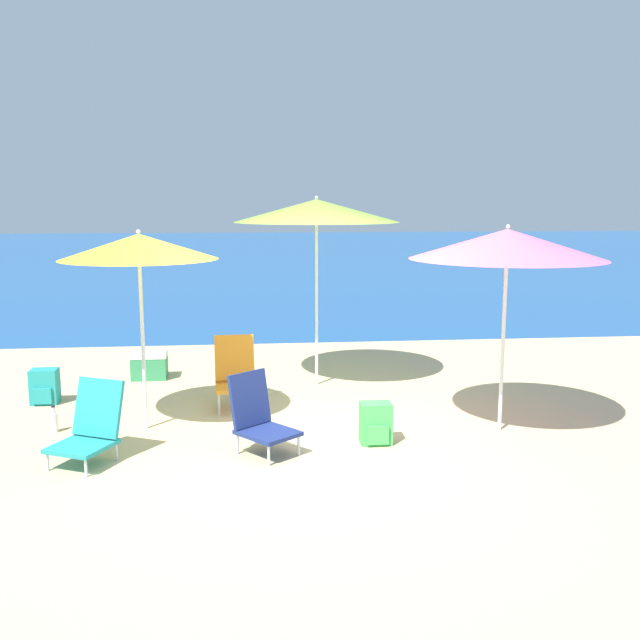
% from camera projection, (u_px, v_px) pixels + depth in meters
% --- Properties ---
extents(ground_plane, '(60.00, 60.00, 0.00)m').
position_uv_depth(ground_plane, '(295.00, 440.00, 6.73)').
color(ground_plane, '#D1BA89').
extents(sea_water, '(60.00, 40.00, 0.01)m').
position_uv_depth(sea_water, '(256.00, 253.00, 30.91)').
color(sea_water, '#1E5699').
rests_on(sea_water, ground).
extents(beach_umbrella_lime, '(1.97, 1.97, 2.29)m').
position_uv_depth(beach_umbrella_lime, '(317.00, 211.00, 8.43)').
color(beach_umbrella_lime, white).
rests_on(beach_umbrella_lime, ground).
extents(beach_umbrella_yellow, '(1.51, 1.51, 1.96)m').
position_uv_depth(beach_umbrella_yellow, '(139.00, 247.00, 6.79)').
color(beach_umbrella_yellow, white).
rests_on(beach_umbrella_yellow, ground).
extents(beach_umbrella_pink, '(1.85, 1.85, 2.01)m').
position_uv_depth(beach_umbrella_pink, '(507.00, 244.00, 6.72)').
color(beach_umbrella_pink, white).
rests_on(beach_umbrella_pink, ground).
extents(beach_chair_orange, '(0.46, 0.59, 0.77)m').
position_uv_depth(beach_chair_orange, '(235.00, 372.00, 7.74)').
color(beach_chair_orange, silver).
rests_on(beach_chair_orange, ground).
extents(beach_chair_navy, '(0.67, 0.69, 0.71)m').
position_uv_depth(beach_chair_navy, '(259.00, 416.00, 6.37)').
color(beach_chair_navy, silver).
rests_on(beach_chair_navy, ground).
extents(beach_chair_teal, '(0.66, 0.71, 0.69)m').
position_uv_depth(beach_chair_teal, '(90.00, 427.00, 6.15)').
color(beach_chair_teal, silver).
rests_on(beach_chair_teal, ground).
extents(backpack_green, '(0.29, 0.23, 0.39)m').
position_uv_depth(backpack_green, '(376.00, 424.00, 6.61)').
color(backpack_green, '#47B756').
rests_on(backpack_green, ground).
extents(backpack_teal, '(0.29, 0.25, 0.39)m').
position_uv_depth(backpack_teal, '(45.00, 387.00, 7.92)').
color(backpack_teal, teal).
rests_on(backpack_teal, ground).
extents(water_bottle, '(0.08, 0.08, 0.27)m').
position_uv_depth(water_bottle, '(54.00, 422.00, 6.95)').
color(water_bottle, silver).
rests_on(water_bottle, ground).
extents(cooler_box, '(0.45, 0.33, 0.35)m').
position_uv_depth(cooler_box, '(149.00, 365.00, 9.04)').
color(cooler_box, '#338C59').
rests_on(cooler_box, ground).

